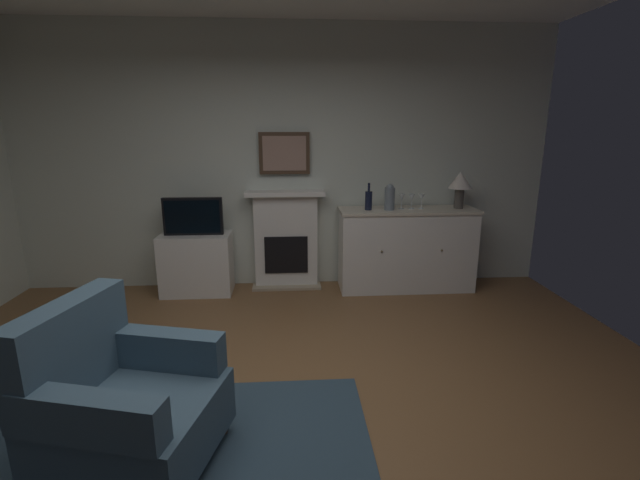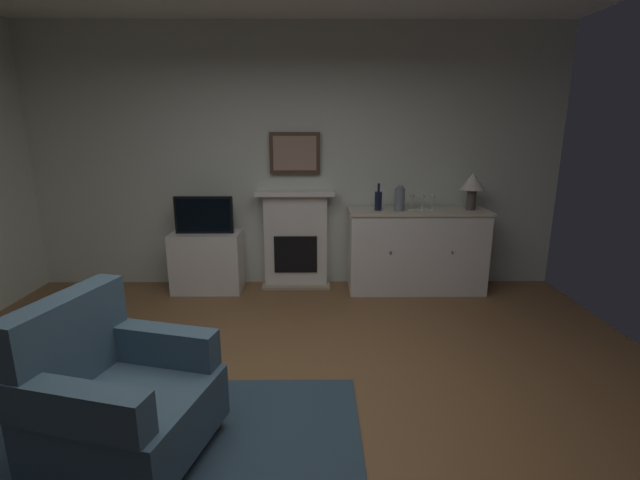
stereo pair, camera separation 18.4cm
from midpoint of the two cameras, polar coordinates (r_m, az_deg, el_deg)
The scene contains 15 objects.
ground_plane at distance 3.03m, azimuth -3.65°, elevation -22.99°, with size 5.93×5.31×0.10m, color brown.
wall_rear at distance 5.05m, azimuth -2.29°, elevation 10.23°, with size 5.93×0.06×2.86m, color silver.
area_rug at distance 2.82m, azimuth -21.09°, elevation -25.72°, with size 2.50×1.70×0.02m, color #2D4251.
fireplace_unit at distance 5.06m, azimuth -2.07°, elevation 0.14°, with size 0.87×0.30×1.10m.
framed_picture at distance 4.96m, azimuth -2.15°, elevation 11.01°, with size 0.55×0.04×0.45m.
sideboard_cabinet at distance 5.05m, azimuth 13.23°, elevation -1.33°, with size 1.50×0.49×0.91m.
table_lamp at distance 5.08m, azimuth 19.89°, elevation 6.74°, with size 0.26×0.26×0.40m.
wine_bottle at distance 4.82m, azimuth 8.54°, elevation 5.01°, with size 0.08×0.08×0.29m.
wine_glass_left at distance 4.92m, azimuth 12.75°, elevation 5.17°, with size 0.07×0.07×0.16m.
wine_glass_center at distance 4.95m, azimuth 13.99°, elevation 5.14°, with size 0.07×0.07×0.16m.
wine_glass_right at distance 4.98m, azimuth 15.22°, elevation 5.12°, with size 0.07×0.07×0.16m.
vase_decorative at distance 4.83m, azimuth 11.21°, elevation 5.30°, with size 0.11×0.11×0.28m.
tv_cabinet at distance 5.08m, azimuth -13.16°, elevation -2.71°, with size 0.75×0.42×0.66m.
tv_set at distance 4.93m, azimuth -13.57°, elevation 3.12°, with size 0.62×0.07×0.40m.
armchair at distance 2.72m, azimuth -22.71°, elevation -17.88°, with size 0.97×0.94×0.92m.
Camera 2 is at (0.25, -2.41, 1.78)m, focal length 25.08 mm.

